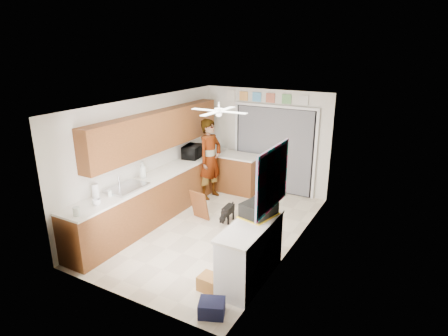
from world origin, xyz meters
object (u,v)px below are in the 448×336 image
at_px(man, 210,159).
at_px(dog, 228,213).
at_px(navy_crate, 212,308).
at_px(soap_bottle, 143,170).
at_px(microwave, 193,152).
at_px(suitcase, 259,209).
at_px(cup, 97,202).
at_px(paper_towel_roll, 95,191).
at_px(cardboard_box, 211,283).

xyz_separation_m(man, dog, (1.00, -0.97, -0.75)).
relative_size(navy_crate, dog, 0.70).
xyz_separation_m(soap_bottle, dog, (1.54, 0.77, -0.92)).
bearing_deg(microwave, suitcase, -140.33).
height_order(cup, navy_crate, cup).
bearing_deg(dog, soap_bottle, -157.08).
bearing_deg(soap_bottle, paper_towel_roll, -91.31).
relative_size(soap_bottle, cardboard_box, 0.94).
xyz_separation_m(soap_bottle, paper_towel_roll, (-0.03, -1.21, -0.04)).
distance_m(paper_towel_roll, suitcase, 2.87).
distance_m(soap_bottle, cup, 1.45).
bearing_deg(suitcase, cup, -146.61).
relative_size(microwave, suitcase, 1.02).
xyz_separation_m(microwave, soap_bottle, (-0.10, -1.66, 0.02)).
distance_m(soap_bottle, navy_crate, 3.39).
bearing_deg(suitcase, soap_bottle, -177.13).
distance_m(soap_bottle, dog, 1.95).
bearing_deg(soap_bottle, dog, 26.61).
relative_size(cup, cardboard_box, 0.38).
bearing_deg(cup, suitcase, 20.64).
bearing_deg(paper_towel_roll, navy_crate, -12.67).
height_order(suitcase, man, man).
relative_size(microwave, cardboard_box, 1.48).
relative_size(paper_towel_roll, dog, 0.52).
distance_m(microwave, cardboard_box, 3.92).
bearing_deg(cup, paper_towel_roll, 139.35).
height_order(cardboard_box, dog, dog).
xyz_separation_m(soap_bottle, suitcase, (2.75, -0.48, -0.06)).
relative_size(soap_bottle, cup, 2.46).
bearing_deg(dog, suitcase, -49.46).
relative_size(cardboard_box, navy_crate, 1.05).
relative_size(cardboard_box, dog, 0.74).
distance_m(suitcase, man, 3.14).
distance_m(suitcase, dog, 1.94).
bearing_deg(suitcase, dog, 146.98).
height_order(suitcase, dog, suitcase).
xyz_separation_m(suitcase, cardboard_box, (-0.35, -0.88, -0.94)).
height_order(cup, suitcase, suitcase).
bearing_deg(paper_towel_roll, dog, 51.69).
height_order(microwave, suitcase, microwave).
distance_m(cup, dog, 2.68).
height_order(cardboard_box, man, man).
xyz_separation_m(cardboard_box, dog, (-0.86, 2.13, 0.08)).
distance_m(navy_crate, dog, 2.83).
relative_size(navy_crate, man, 0.18).
bearing_deg(microwave, cup, 170.98).
bearing_deg(man, suitcase, -126.09).
xyz_separation_m(cup, suitcase, (2.52, 0.95, 0.06)).
relative_size(soap_bottle, dog, 0.70).
height_order(soap_bottle, man, man).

